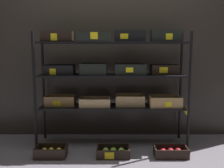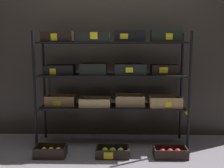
% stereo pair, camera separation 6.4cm
% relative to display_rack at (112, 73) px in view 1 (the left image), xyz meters
% --- Properties ---
extents(ground_plane, '(10.00, 10.00, 0.00)m').
position_rel_display_rack_xyz_m(ground_plane, '(0.00, -0.00, -0.87)').
color(ground_plane, slate).
extents(storefront_wall, '(4.16, 0.12, 2.15)m').
position_rel_display_rack_xyz_m(storefront_wall, '(0.00, 0.40, 0.20)').
color(storefront_wall, '#2D2823').
rests_on(storefront_wall, ground_plane).
extents(display_rack, '(1.87, 0.44, 1.38)m').
position_rel_display_rack_xyz_m(display_rack, '(0.00, 0.00, 0.00)').
color(display_rack, black).
rests_on(display_rack, ground_plane).
extents(crate_ground_lemon, '(0.34, 0.21, 0.12)m').
position_rel_display_rack_xyz_m(crate_ground_lemon, '(-0.66, -0.42, -0.82)').
color(crate_ground_lemon, black).
rests_on(crate_ground_lemon, ground_plane).
extents(crate_ground_apple_green, '(0.36, 0.23, 0.10)m').
position_rel_display_rack_xyz_m(crate_ground_apple_green, '(0.01, -0.41, -0.83)').
color(crate_ground_apple_green, black).
rests_on(crate_ground_apple_green, ground_plane).
extents(crate_ground_apple_red, '(0.36, 0.20, 0.11)m').
position_rel_display_rack_xyz_m(crate_ground_apple_red, '(0.64, -0.42, -0.83)').
color(crate_ground_apple_red, black).
rests_on(crate_ground_apple_red, ground_plane).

